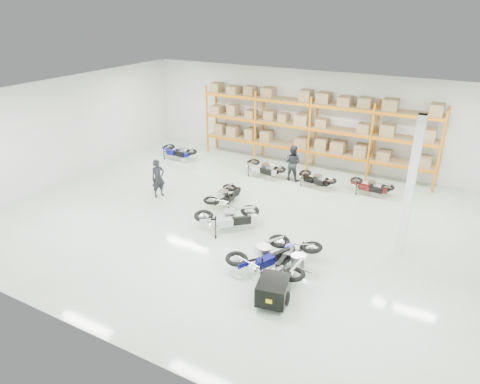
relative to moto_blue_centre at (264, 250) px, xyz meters
The scene contains 14 objects.
room 3.41m from the moto_blue_centre, 125.73° to the left, with size 18.00×18.00×18.00m.
pallet_rack 9.19m from the moto_blue_centre, 101.12° to the left, with size 11.28×0.98×3.62m.
structural_column 4.81m from the moto_blue_centre, 40.25° to the left, with size 0.25×0.25×4.50m, color white.
moto_blue_centre is the anchor object (origin of this frame).
moto_silver_left 2.63m from the moto_blue_centre, 143.69° to the left, with size 0.90×2.02×1.24m, color #ACAFB2, non-canonical shape.
moto_black_far_left 4.57m from the moto_blue_centre, 135.13° to the left, with size 0.75×1.69×1.04m, color black, non-canonical shape.
moto_touring_right 0.96m from the moto_blue_centre, 13.70° to the left, with size 0.85×1.92×1.17m, color black, non-canonical shape.
trailer 1.67m from the moto_blue_centre, 55.89° to the right, with size 0.97×1.70×0.69m.
moto_back_a 10.53m from the moto_blue_centre, 140.30° to the left, with size 0.78×1.77×1.08m, color navy, non-canonical shape.
moto_back_b 7.41m from the moto_blue_centre, 115.78° to the left, with size 0.79×1.78×1.09m, color silver, non-canonical shape.
moto_back_c 6.71m from the moto_blue_centre, 96.23° to the left, with size 0.70×1.57×0.96m, color black, non-canonical shape.
moto_back_d 7.17m from the moto_blue_centre, 77.40° to the left, with size 0.70×1.58×0.97m, color #430D0D, non-canonical shape.
person_left 6.62m from the moto_blue_centre, 156.37° to the left, with size 0.58×0.38×1.58m, color black.
person_back 7.16m from the moto_blue_centre, 105.42° to the left, with size 0.79×0.61×1.62m, color #22232A.
Camera 1 is at (6.32, -12.37, 7.42)m, focal length 32.00 mm.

